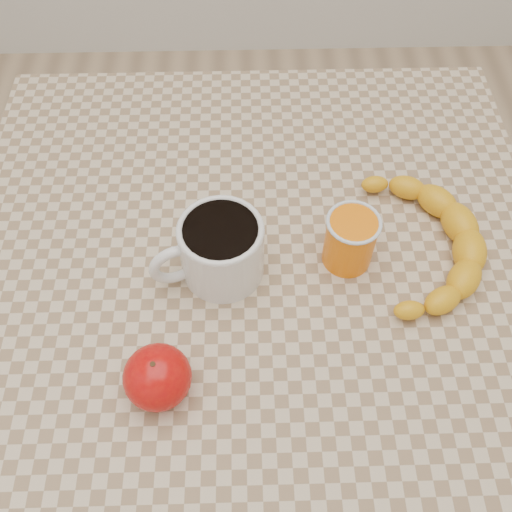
{
  "coord_description": "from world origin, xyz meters",
  "views": [
    {
      "loc": [
        -0.01,
        -0.42,
        1.38
      ],
      "look_at": [
        0.0,
        0.0,
        0.77
      ],
      "focal_mm": 40.0,
      "sensor_mm": 36.0,
      "label": 1
    }
  ],
  "objects_px": {
    "coffee_mug": "(219,248)",
    "apple": "(157,377)",
    "banana": "(424,242)",
    "table": "(256,297)",
    "orange_juice_glass": "(350,240)"
  },
  "relations": [
    {
      "from": "coffee_mug",
      "to": "apple",
      "type": "bearing_deg",
      "value": -112.54
    },
    {
      "from": "table",
      "to": "banana",
      "type": "distance_m",
      "value": 0.25
    },
    {
      "from": "table",
      "to": "coffee_mug",
      "type": "height_order",
      "value": "coffee_mug"
    },
    {
      "from": "table",
      "to": "coffee_mug",
      "type": "xyz_separation_m",
      "value": [
        -0.05,
        -0.01,
        0.13
      ]
    },
    {
      "from": "orange_juice_glass",
      "to": "banana",
      "type": "xyz_separation_m",
      "value": [
        0.1,
        0.01,
        -0.02
      ]
    },
    {
      "from": "orange_juice_glass",
      "to": "banana",
      "type": "bearing_deg",
      "value": 4.32
    },
    {
      "from": "table",
      "to": "orange_juice_glass",
      "type": "height_order",
      "value": "orange_juice_glass"
    },
    {
      "from": "coffee_mug",
      "to": "orange_juice_glass",
      "type": "relative_size",
      "value": 1.97
    },
    {
      "from": "orange_juice_glass",
      "to": "apple",
      "type": "xyz_separation_m",
      "value": [
        -0.23,
        -0.18,
        -0.01
      ]
    },
    {
      "from": "table",
      "to": "apple",
      "type": "xyz_separation_m",
      "value": [
        -0.11,
        -0.17,
        0.12
      ]
    },
    {
      "from": "coffee_mug",
      "to": "banana",
      "type": "height_order",
      "value": "coffee_mug"
    },
    {
      "from": "coffee_mug",
      "to": "apple",
      "type": "height_order",
      "value": "coffee_mug"
    },
    {
      "from": "table",
      "to": "orange_juice_glass",
      "type": "relative_size",
      "value": 9.91
    },
    {
      "from": "coffee_mug",
      "to": "orange_juice_glass",
      "type": "bearing_deg",
      "value": 5.0
    },
    {
      "from": "apple",
      "to": "banana",
      "type": "height_order",
      "value": "apple"
    }
  ]
}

